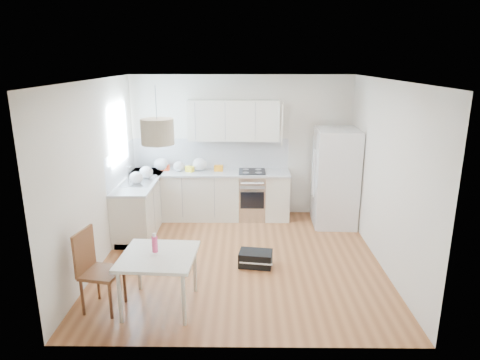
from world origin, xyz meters
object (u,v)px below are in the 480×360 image
at_px(dining_chair, 102,271).
at_px(dining_table, 158,260).
at_px(refrigerator, 336,177).
at_px(gym_bag, 256,259).

bearing_deg(dining_chair, dining_table, 16.11).
distance_m(refrigerator, dining_table, 3.94).
relative_size(dining_chair, gym_bag, 2.12).
height_order(dining_chair, gym_bag, dining_chair).
xyz_separation_m(dining_table, dining_chair, (-0.68, -0.06, -0.12)).
relative_size(refrigerator, dining_chair, 1.74).
height_order(dining_table, dining_chair, dining_chair).
height_order(refrigerator, gym_bag, refrigerator).
relative_size(dining_table, gym_bag, 1.95).
xyz_separation_m(refrigerator, dining_chair, (-3.40, -2.90, -0.38)).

